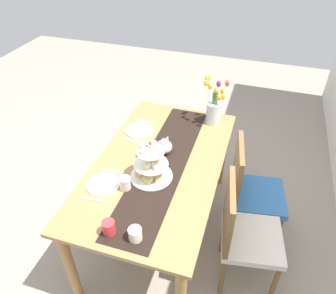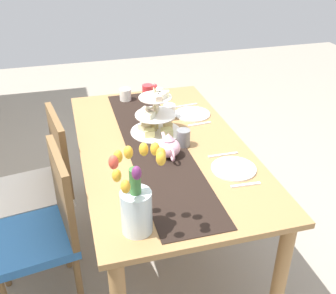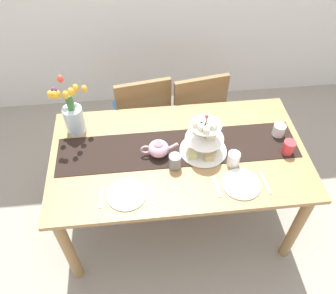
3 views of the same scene
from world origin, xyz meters
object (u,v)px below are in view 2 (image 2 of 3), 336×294
object	(u,v)px
dining_table	(162,161)
mug_grey	(183,138)
chair_right	(44,180)
tulip_vase	(136,202)
teapot	(168,147)
mug_white_text	(169,112)
chair_left	(44,226)
knife_right	(186,105)
fork_right	(200,124)
tiered_cake_stand	(156,118)
cream_jug	(125,95)
knife_left	(223,155)
fork_left	(246,185)
dinner_plate_right	(192,114)
dinner_plate_left	(234,169)
mug_orange	(148,91)

from	to	relation	value
dining_table	mug_grey	bearing A→B (deg)	-109.30
chair_right	tulip_vase	bearing A→B (deg)	-155.15
teapot	mug_white_text	bearing A→B (deg)	-16.02
chair_left	knife_right	bearing A→B (deg)	-54.80
teapot	fork_right	world-z (taller)	teapot
tulip_vase	knife_right	size ratio (longest dim) A/B	2.40
tiered_cake_stand	mug_white_text	size ratio (longest dim) A/B	3.20
cream_jug	knife_left	bearing A→B (deg)	-156.55
fork_left	dinner_plate_right	distance (m)	0.82
chair_left	chair_right	bearing A→B (deg)	0.01
dining_table	knife_left	xyz separation A→B (m)	(-0.20, -0.29, 0.11)
chair_left	knife_left	bearing A→B (deg)	-89.14
dinner_plate_left	fork_left	world-z (taller)	dinner_plate_left
knife_left	mug_white_text	xyz separation A→B (m)	(0.51, 0.16, 0.04)
fork_left	mug_white_text	bearing A→B (deg)	11.26
cream_jug	dinner_plate_right	world-z (taller)	cream_jug
mug_white_text	fork_left	bearing A→B (deg)	-168.74
fork_right	chair_right	bearing A→B (deg)	87.87
dining_table	fork_left	size ratio (longest dim) A/B	10.88
tiered_cake_stand	knife_right	size ratio (longest dim) A/B	1.79
chair_right	tiered_cake_stand	size ratio (longest dim) A/B	2.99
chair_left	dinner_plate_left	xyz separation A→B (m)	(-0.13, -0.97, 0.27)
fork_right	mug_white_text	distance (m)	0.21
dinner_plate_left	mug_white_text	xyz separation A→B (m)	(0.66, 0.16, 0.04)
tiered_cake_stand	mug_grey	bearing A→B (deg)	-150.26
chair_right	dinner_plate_left	xyz separation A→B (m)	(-0.56, -0.97, 0.27)
cream_jug	mug_grey	xyz separation A→B (m)	(-0.72, -0.20, 0.01)
knife_right	mug_grey	world-z (taller)	mug_grey
cream_jug	fork_right	bearing A→B (deg)	-142.30
teapot	knife_right	bearing A→B (deg)	-25.40
tulip_vase	mug_white_text	bearing A→B (deg)	-22.49
dining_table	knife_right	xyz separation A→B (m)	(0.48, -0.29, 0.11)
fork_right	fork_left	bearing A→B (deg)	180.00
teapot	dining_table	bearing A→B (deg)	0.00
chair_left	mug_grey	bearing A→B (deg)	-77.93
chair_right	chair_left	bearing A→B (deg)	-179.99
knife_right	mug_orange	xyz separation A→B (m)	(0.21, 0.22, 0.04)
tulip_vase	mug_grey	distance (m)	0.74
cream_jug	mug_white_text	distance (m)	0.42
dinner_plate_left	fork_right	bearing A→B (deg)	0.00
chair_right	dining_table	bearing A→B (deg)	-108.09
tiered_cake_stand	mug_grey	size ratio (longest dim) A/B	3.20
knife_right	mug_grey	xyz separation A→B (m)	(-0.52, 0.18, 0.05)
dinner_plate_left	chair_left	bearing A→B (deg)	82.38
teapot	dinner_plate_left	xyz separation A→B (m)	(-0.21, -0.29, -0.05)
dinner_plate_left	mug_orange	xyz separation A→B (m)	(1.02, 0.22, 0.04)
dinner_plate_left	mug_grey	size ratio (longest dim) A/B	2.42
mug_grey	mug_orange	bearing A→B (deg)	3.17
chair_left	tulip_vase	distance (m)	0.74
tulip_vase	mug_grey	bearing A→B (deg)	-31.99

